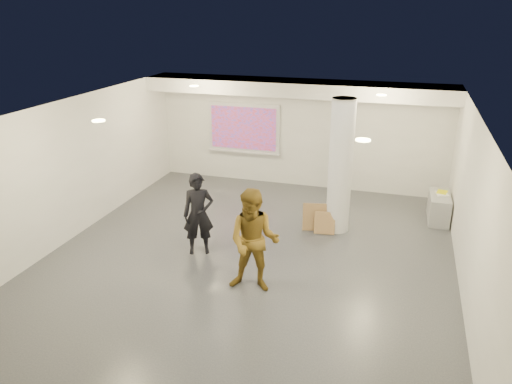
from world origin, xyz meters
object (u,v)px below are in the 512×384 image
(projection_screen, at_px, (244,129))
(man, at_px, (254,241))
(column, at_px, (340,167))
(credenza, at_px, (439,207))
(woman, at_px, (198,214))

(projection_screen, height_order, man, projection_screen)
(column, xyz_separation_m, projection_screen, (-3.10, 2.65, 0.03))
(credenza, height_order, man, man)
(woman, bearing_deg, column, 11.93)
(column, xyz_separation_m, woman, (-2.55, -1.95, -0.65))
(credenza, bearing_deg, projection_screen, 163.61)
(projection_screen, relative_size, woman, 1.23)
(projection_screen, xyz_separation_m, man, (2.04, -5.63, -0.58))
(credenza, height_order, woman, woman)
(projection_screen, distance_m, woman, 4.68)
(credenza, distance_m, man, 5.37)
(woman, height_order, man, man)
(column, relative_size, credenza, 2.73)
(projection_screen, bearing_deg, woman, -83.17)
(credenza, bearing_deg, man, -129.35)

